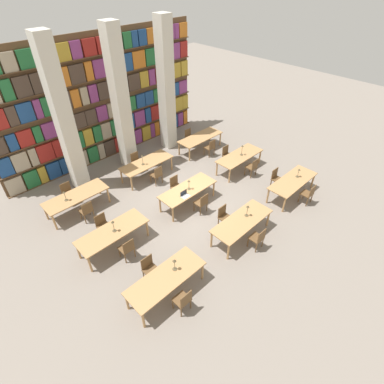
{
  "coord_description": "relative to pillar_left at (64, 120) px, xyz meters",
  "views": [
    {
      "loc": [
        -6.26,
        -6.7,
        7.76
      ],
      "look_at": [
        0.0,
        -0.26,
        0.66
      ],
      "focal_mm": 28.0,
      "sensor_mm": 36.0,
      "label": 1
    }
  ],
  "objects": [
    {
      "name": "chair_0",
      "position": [
        -0.81,
        -7.28,
        -2.53
      ],
      "size": [
        0.42,
        0.4,
        0.87
      ],
      "color": "brown",
      "rests_on": "ground_plane"
    },
    {
      "name": "chair_6",
      "position": [
        -0.84,
        -4.7,
        -2.53
      ],
      "size": [
        0.42,
        0.4,
        0.87
      ],
      "color": "brown",
      "rests_on": "ground_plane"
    },
    {
      "name": "desk_lamp_1",
      "position": [
        2.84,
        -6.56,
        -1.96
      ],
      "size": [
        0.14,
        0.14,
        0.45
      ],
      "color": "brown",
      "rests_on": "reading_table_1"
    },
    {
      "name": "reading_table_4",
      "position": [
        2.43,
        -4.05,
        -2.33
      ],
      "size": [
        2.36,
        0.89,
        0.74
      ],
      "color": "tan",
      "rests_on": "ground_plane"
    },
    {
      "name": "ground_plane",
      "position": [
        2.47,
        -3.99,
        -3.0
      ],
      "size": [
        40.0,
        40.0,
        0.0
      ],
      "primitive_type": "plane",
      "color": "gray"
    },
    {
      "name": "desk_lamp_5",
      "position": [
        5.89,
        -3.93,
        -1.93
      ],
      "size": [
        0.14,
        0.14,
        0.5
      ],
      "color": "brown",
      "rests_on": "reading_table_5"
    },
    {
      "name": "chair_8",
      "position": [
        2.47,
        -4.79,
        -2.53
      ],
      "size": [
        0.42,
        0.4,
        0.87
      ],
      "color": "brown",
      "rests_on": "ground_plane"
    },
    {
      "name": "reading_table_6",
      "position": [
        -0.85,
        -1.43,
        -2.33
      ],
      "size": [
        2.36,
        0.89,
        0.74
      ],
      "color": "tan",
      "rests_on": "ground_plane"
    },
    {
      "name": "chair_13",
      "position": [
        -0.87,
        -0.7,
        -2.53
      ],
      "size": [
        0.42,
        0.4,
        0.87
      ],
      "rotation": [
        0.0,
        0.0,
        3.14
      ],
      "color": "brown",
      "rests_on": "ground_plane"
    },
    {
      "name": "chair_14",
      "position": [
        2.41,
        -2.17,
        -2.53
      ],
      "size": [
        0.42,
        0.4,
        0.87
      ],
      "color": "brown",
      "rests_on": "ground_plane"
    },
    {
      "name": "pillar_center",
      "position": [
        2.47,
        0.0,
        0.0
      ],
      "size": [
        0.58,
        0.58,
        6.0
      ],
      "color": "beige",
      "rests_on": "ground_plane"
    },
    {
      "name": "bookshelf_bank",
      "position": [
        2.5,
        1.36,
        -0.35
      ],
      "size": [
        10.16,
        0.35,
        5.5
      ],
      "color": "brown",
      "rests_on": "ground_plane"
    },
    {
      "name": "desk_lamp_4",
      "position": [
        2.46,
        -4.1,
        -1.98
      ],
      "size": [
        0.14,
        0.14,
        0.42
      ],
      "color": "brown",
      "rests_on": "reading_table_4"
    },
    {
      "name": "chair_17",
      "position": [
        5.73,
        -0.71,
        -2.53
      ],
      "size": [
        0.42,
        0.4,
        0.87
      ],
      "rotation": [
        0.0,
        0.0,
        3.14
      ],
      "color": "brown",
      "rests_on": "ground_plane"
    },
    {
      "name": "reading_table_2",
      "position": [
        5.82,
        -6.59,
        -2.33
      ],
      "size": [
        2.36,
        0.89,
        0.74
      ],
      "color": "tan",
      "rests_on": "ground_plane"
    },
    {
      "name": "chair_7",
      "position": [
        -0.84,
        -3.24,
        -2.53
      ],
      "size": [
        0.42,
        0.4,
        0.87
      ],
      "rotation": [
        0.0,
        0.0,
        3.14
      ],
      "color": "brown",
      "rests_on": "ground_plane"
    },
    {
      "name": "pillar_left",
      "position": [
        0.0,
        0.0,
        0.0
      ],
      "size": [
        0.58,
        0.58,
        6.0
      ],
      "color": "beige",
      "rests_on": "ground_plane"
    },
    {
      "name": "laptop",
      "position": [
        2.05,
        -4.31,
        -2.22
      ],
      "size": [
        0.32,
        0.22,
        0.21
      ],
      "color": "silver",
      "rests_on": "reading_table_4"
    },
    {
      "name": "desk_lamp_3",
      "position": [
        -0.82,
        -4.02,
        -1.96
      ],
      "size": [
        0.14,
        0.14,
        0.45
      ],
      "color": "brown",
      "rests_on": "reading_table_3"
    },
    {
      "name": "chair_10",
      "position": [
        5.8,
        -4.64,
        -2.53
      ],
      "size": [
        0.42,
        0.4,
        0.87
      ],
      "color": "brown",
      "rests_on": "ground_plane"
    },
    {
      "name": "chair_9",
      "position": [
        2.47,
        -3.32,
        -2.53
      ],
      "size": [
        0.42,
        0.4,
        0.87
      ],
      "rotation": [
        0.0,
        0.0,
        3.14
      ],
      "color": "brown",
      "rests_on": "ground_plane"
    },
    {
      "name": "pillar_right",
      "position": [
        4.95,
        0.0,
        0.0
      ],
      "size": [
        0.58,
        0.58,
        6.0
      ],
      "color": "beige",
      "rests_on": "ground_plane"
    },
    {
      "name": "chair_3",
      "position": [
        2.5,
        -5.88,
        -2.53
      ],
      "size": [
        0.42,
        0.4,
        0.87
      ],
      "rotation": [
        0.0,
        0.0,
        3.14
      ],
      "color": "brown",
      "rests_on": "ground_plane"
    },
    {
      "name": "reading_table_0",
      "position": [
        -0.79,
        -6.55,
        -2.33
      ],
      "size": [
        2.36,
        0.89,
        0.74
      ],
      "color": "tan",
      "rests_on": "ground_plane"
    },
    {
      "name": "reading_table_7",
      "position": [
        2.45,
        -1.44,
        -2.33
      ],
      "size": [
        2.36,
        0.89,
        0.74
      ],
      "color": "tan",
      "rests_on": "ground_plane"
    },
    {
      "name": "chair_5",
      "position": [
        5.84,
        -5.86,
        -2.53
      ],
      "size": [
        0.42,
        0.4,
        0.87
      ],
      "rotation": [
        0.0,
        0.0,
        3.14
      ],
      "color": "brown",
      "rests_on": "ground_plane"
    },
    {
      "name": "desk_lamp_2",
      "position": [
        6.17,
        -6.58,
        -2.0
      ],
      "size": [
        0.14,
        0.14,
        0.39
      ],
      "color": "brown",
      "rests_on": "reading_table_2"
    },
    {
      "name": "chair_16",
      "position": [
        5.73,
        -2.17,
        -2.53
      ],
      "size": [
        0.42,
        0.4,
        0.87
      ],
      "color": "brown",
      "rests_on": "ground_plane"
    },
    {
      "name": "reading_table_8",
      "position": [
        5.78,
        -1.44,
        -2.33
      ],
      "size": [
        2.36,
        0.89,
        0.74
      ],
      "color": "tan",
      "rests_on": "ground_plane"
    },
    {
      "name": "desk_lamp_7",
      "position": [
        2.24,
        -1.48,
        -1.94
      ],
      "size": [
        0.14,
        0.14,
        0.48
      ],
      "color": "brown",
      "rests_on": "reading_table_7"
    },
    {
      "name": "chair_1",
      "position": [
        -0.81,
        -5.82,
        -2.53
      ],
      "size": [
        0.42,
        0.4,
        0.87
      ],
      "rotation": [
        0.0,
        0.0,
        3.14
      ],
      "color": "brown",
      "rests_on": "ground_plane"
    },
    {
      "name": "chair_4",
      "position": [
        5.84,
        -7.32,
        -2.53
      ],
      "size": [
        0.42,
        0.4,
        0.87
      ],
      "color": "brown",
      "rests_on": "ground_plane"
    },
    {
      "name": "reading_table_1",
      "position": [
        2.54,
        -6.61,
        -2.33
      ],
      "size": [
        2.36,
        0.89,
        0.74
      ],
      "color": "tan",
      "rests_on": "ground_plane"
    },
    {
      "name": "desk_lamp_6",
      "position": [
        -1.22,
        -1.45,
        -1.98
      ],
      "size": [
        0.14,
        0.14,
        0.42
      ],
      "color": "brown",
      "rests_on": "reading_table_6"
    },
    {
      "name": "chair_11",
      "position": [
        5.8,
        -3.18,
        -2.53
      ],
      "size": [
        0.42,
        0.4,
        0.87
      ],
      "rotation": [
        0.0,
        0.0,
        3.14
      ],
      "color": "brown",
      "rests_on": "ground_plane"
    },
    {
      "name": "reading_table_5",
      "position": [
        5.8,
        -3.91,
        -2.33
      ],
      "size": [
        2.36,
        0.89,
        0.74
      ],
      "color": "tan",
      "rests_on": "ground_plane"
    },
    {
      "name": "chair_15",
      "position": [
        2.41,
        -0.71,
        -2.53
      ],
      "size": [
        0.42,
        0.4,
        0.87
      ],
      "rotation": [
        0.0,
        0.0,
        3.14
      ],
      "color": "brown",
      "rests_on": "ground_plane"
    },
    {
      "name": "chair_2",
      "position": [
        2.5,
        -7.34,
        -2.53
      ],
      "size": [
        0.42,
        0.4,
        0.87
      ],
      "color": "brown",
      "rests_on": "ground_plane"
    },
    {
      "name": "desk_lamp_0",
      "position": [
        -0.42,
        -6.52,
        -1.98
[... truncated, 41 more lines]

